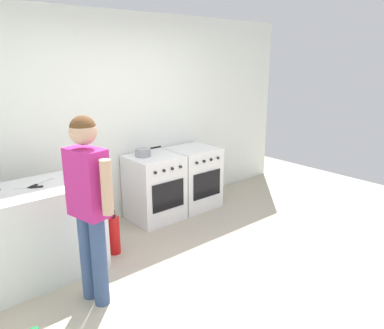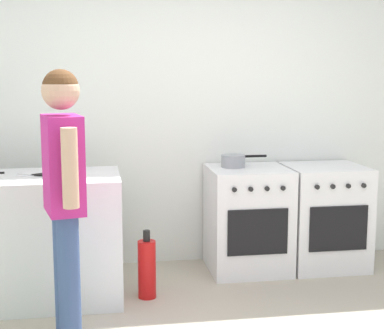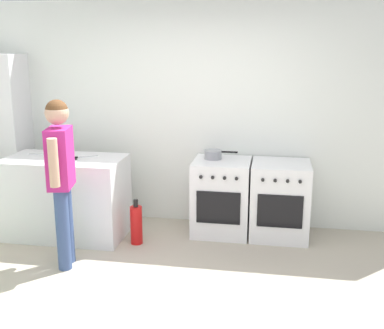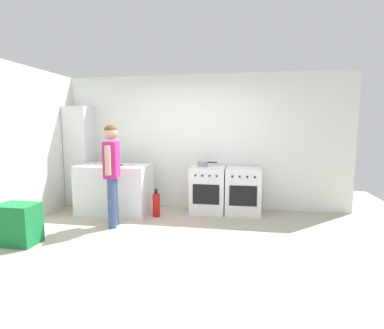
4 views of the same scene
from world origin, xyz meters
name	(u,v)px [view 2 (image 2 of 4)]	position (x,y,z in m)	size (l,w,h in m)	color
back_wall	(198,110)	(0.00, 1.95, 1.30)	(6.00, 0.10, 2.60)	silver
counter_unit	(28,239)	(-1.35, 1.20, 0.45)	(1.30, 0.70, 0.90)	silver
oven_left	(248,219)	(0.35, 1.58, 0.43)	(0.63, 0.62, 0.85)	white
oven_right	(324,216)	(1.00, 1.58, 0.43)	(0.64, 0.62, 0.85)	white
pot	(234,161)	(0.24, 1.65, 0.90)	(0.38, 0.20, 0.10)	gray
knife_carving	(52,173)	(-1.17, 1.26, 0.90)	(0.31, 0.18, 0.01)	silver
knife_utility	(34,175)	(-1.29, 1.20, 0.90)	(0.24, 0.12, 0.01)	silver
person	(64,183)	(-1.05, 0.48, 0.98)	(0.27, 0.56, 1.63)	#384C7A
fire_extinguisher	(147,268)	(-0.52, 1.10, 0.22)	(0.13, 0.13, 0.50)	red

